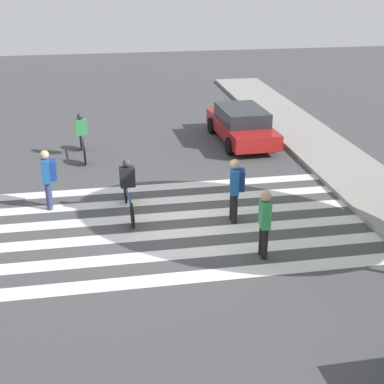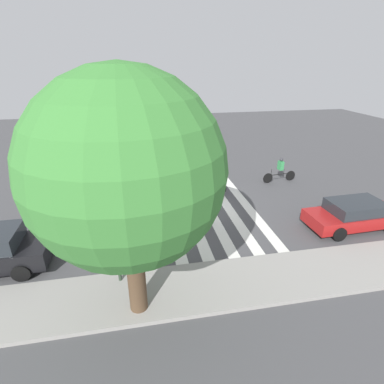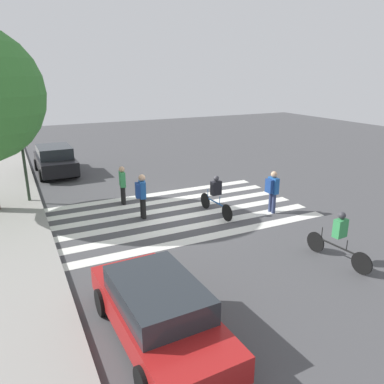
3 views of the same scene
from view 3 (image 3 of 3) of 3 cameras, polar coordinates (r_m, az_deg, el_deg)
name	(u,v)px [view 3 (image 3 of 3)]	position (r m, az deg, el deg)	size (l,w,h in m)	color
ground_plane	(181,212)	(15.29, -1.76, -3.09)	(60.00, 60.00, 0.00)	#444447
sidewalk_curb	(12,239)	(14.09, -25.72, -6.52)	(36.00, 2.50, 0.14)	gray
crosswalk_stripes	(181,212)	(15.29, -1.76, -3.08)	(5.75, 10.00, 0.01)	silver
traffic_light	(25,143)	(17.14, -24.08, 6.89)	(0.60, 0.50, 3.80)	#283828
pedestrian_adult_yellow_jacket	(142,193)	(14.46, -7.70, -0.16)	(0.52, 0.47, 1.76)	black
pedestrian_child_with_backpack	(122,183)	(16.21, -10.55, 1.36)	(0.48, 0.26, 1.67)	black
pedestrian_adult_tall_backpack	(272,189)	(15.28, 12.14, 0.49)	(0.48, 0.41, 1.72)	navy
cyclist_near_curb	(216,194)	(14.80, 3.66, -0.29)	(2.27, 0.41, 1.61)	black
cyclist_far_lane	(339,236)	(11.89, 21.53, -6.19)	(2.28, 0.42, 1.61)	black
car_parked_far_curb	(158,309)	(8.28, -5.24, -17.36)	(4.47, 2.01, 1.33)	maroon
car_parked_dark_suv	(55,160)	(22.28, -20.14, 4.62)	(4.37, 2.07, 1.56)	black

